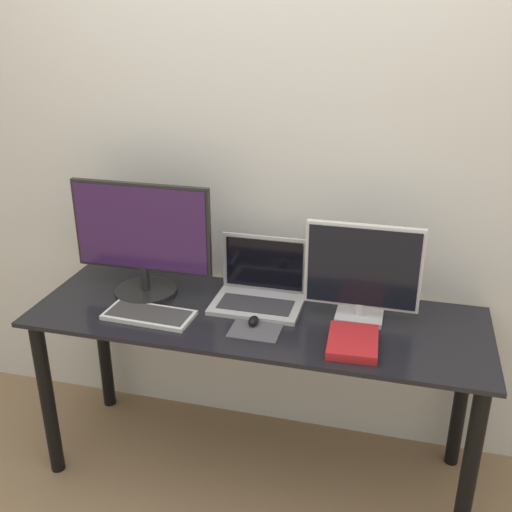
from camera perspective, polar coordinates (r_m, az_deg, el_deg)
name	(u,v)px	position (r m, az deg, el deg)	size (l,w,h in m)	color
wall_back	(279,166)	(2.50, 2.16, 8.52)	(7.00, 0.05, 2.50)	silver
desk	(256,345)	(2.42, 0.02, -8.52)	(1.78, 0.60, 0.75)	black
monitor_left	(142,240)	(2.47, -10.79, 1.55)	(0.58, 0.26, 0.48)	black
monitor_right	(362,272)	(2.27, 10.10, -1.51)	(0.43, 0.13, 0.39)	silver
laptop	(260,287)	(2.43, 0.39, -3.00)	(0.36, 0.25, 0.26)	#ADADB2
keyboard	(149,315)	(2.37, -10.15, -5.54)	(0.35, 0.17, 0.02)	silver
mousepad	(256,329)	(2.25, 0.02, -6.93)	(0.19, 0.18, 0.00)	#47474C
mouse	(253,321)	(2.27, -0.24, -6.19)	(0.04, 0.06, 0.03)	black
book	(353,342)	(2.17, 9.21, -8.09)	(0.19, 0.24, 0.03)	red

